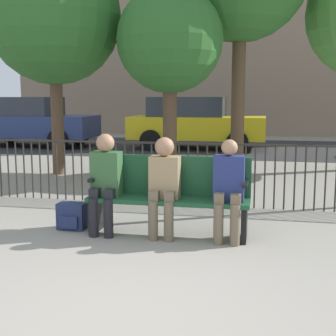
# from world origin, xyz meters

# --- Properties ---
(ground_plane) EXTENTS (80.00, 80.00, 0.00)m
(ground_plane) POSITION_xyz_m (0.00, 0.00, 0.00)
(ground_plane) COLOR gray
(park_bench) EXTENTS (1.88, 0.45, 0.92)m
(park_bench) POSITION_xyz_m (0.00, 2.22, 0.50)
(park_bench) COLOR #194728
(park_bench) RESTS_ON ground
(seated_person_0) EXTENTS (0.34, 0.39, 1.18)m
(seated_person_0) POSITION_xyz_m (-0.74, 2.09, 0.67)
(seated_person_0) COLOR black
(seated_person_0) RESTS_ON ground
(seated_person_1) EXTENTS (0.34, 0.39, 1.16)m
(seated_person_1) POSITION_xyz_m (-0.04, 2.08, 0.66)
(seated_person_1) COLOR brown
(seated_person_1) RESTS_ON ground
(seated_person_2) EXTENTS (0.34, 0.39, 1.14)m
(seated_person_2) POSITION_xyz_m (0.70, 2.08, 0.64)
(seated_person_2) COLOR brown
(seated_person_2) RESTS_ON ground
(backpack) EXTENTS (0.34, 0.25, 0.32)m
(backpack) POSITION_xyz_m (-1.21, 2.17, 0.16)
(backpack) COLOR navy
(backpack) RESTS_ON ground
(fence_railing) EXTENTS (9.01, 0.03, 0.95)m
(fence_railing) POSITION_xyz_m (-0.02, 3.72, 0.56)
(fence_railing) COLOR #2D2823
(fence_railing) RESTS_ON ground
(tree_0) EXTENTS (2.72, 2.72, 4.58)m
(tree_0) POSITION_xyz_m (-3.16, 6.05, 3.20)
(tree_0) COLOR brown
(tree_0) RESTS_ON ground
(tree_3) EXTENTS (2.07, 2.07, 3.75)m
(tree_3) POSITION_xyz_m (-0.76, 6.02, 2.68)
(tree_3) COLOR brown
(tree_3) RESTS_ON ground
(street_surface) EXTENTS (24.00, 6.00, 0.01)m
(street_surface) POSITION_xyz_m (0.00, 12.00, 0.00)
(street_surface) COLOR #2B2B2D
(street_surface) RESTS_ON ground
(parked_car_1) EXTENTS (4.20, 1.94, 1.62)m
(parked_car_1) POSITION_xyz_m (-6.54, 11.21, 0.84)
(parked_car_1) COLOR navy
(parked_car_1) RESTS_ON ground
(parked_car_2) EXTENTS (4.20, 1.94, 1.62)m
(parked_car_2) POSITION_xyz_m (-1.07, 11.51, 0.84)
(parked_car_2) COLOR yellow
(parked_car_2) RESTS_ON ground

